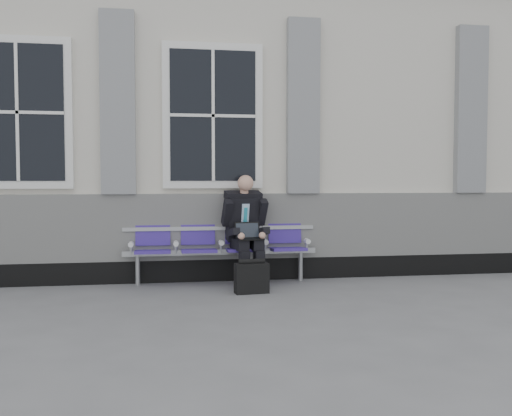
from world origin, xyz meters
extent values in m
plane|color=slate|center=(0.00, 0.00, 0.00)|extent=(70.00, 70.00, 0.00)
cube|color=beige|center=(0.00, 3.50, 2.10)|extent=(14.00, 4.00, 4.20)
cube|color=gray|center=(0.00, 3.50, 4.32)|extent=(14.40, 4.40, 0.24)
cube|color=black|center=(0.00, 1.47, 0.15)|extent=(14.00, 0.10, 0.30)
cube|color=silver|center=(0.00, 1.46, 0.75)|extent=(14.00, 0.08, 0.90)
cube|color=gray|center=(-0.90, 1.44, 2.40)|extent=(0.45, 0.14, 2.40)
cube|color=gray|center=(1.60, 1.44, 2.40)|extent=(0.45, 0.14, 2.40)
cube|color=gray|center=(4.10, 1.44, 2.40)|extent=(0.45, 0.14, 2.40)
cube|color=white|center=(-2.15, 1.46, 2.25)|extent=(1.35, 0.10, 1.95)
cube|color=black|center=(-2.15, 1.41, 2.25)|extent=(1.15, 0.02, 1.75)
cube|color=white|center=(0.35, 1.46, 2.25)|extent=(1.35, 0.10, 1.95)
cube|color=black|center=(0.35, 1.41, 2.25)|extent=(1.15, 0.02, 1.75)
cube|color=#9EA0A3|center=(0.44, 1.30, 0.42)|extent=(2.60, 0.07, 0.07)
cube|color=#9EA0A3|center=(0.44, 1.42, 0.73)|extent=(2.60, 0.05, 0.05)
cylinder|color=#9EA0A3|center=(-0.66, 1.30, 0.20)|extent=(0.06, 0.06, 0.39)
cylinder|color=#9EA0A3|center=(1.54, 1.30, 0.20)|extent=(0.06, 0.06, 0.39)
cube|color=#38208F|center=(-0.46, 1.22, 0.45)|extent=(0.46, 0.42, 0.07)
cube|color=#38208F|center=(-0.46, 1.43, 0.71)|extent=(0.46, 0.10, 0.40)
cube|color=#38208F|center=(0.14, 1.22, 0.45)|extent=(0.46, 0.42, 0.07)
cube|color=#38208F|center=(0.14, 1.43, 0.71)|extent=(0.46, 0.10, 0.40)
cube|color=#38208F|center=(0.74, 1.22, 0.45)|extent=(0.46, 0.42, 0.07)
cube|color=#38208F|center=(0.74, 1.43, 0.71)|extent=(0.46, 0.10, 0.40)
cube|color=#38208F|center=(1.34, 1.22, 0.45)|extent=(0.46, 0.42, 0.07)
cube|color=#38208F|center=(1.34, 1.43, 0.71)|extent=(0.46, 0.10, 0.40)
cylinder|color=white|center=(-0.74, 1.25, 0.55)|extent=(0.07, 0.12, 0.07)
cylinder|color=white|center=(-0.16, 1.25, 0.55)|extent=(0.07, 0.12, 0.07)
cylinder|color=white|center=(0.44, 1.25, 0.55)|extent=(0.07, 0.12, 0.07)
cylinder|color=white|center=(1.04, 1.25, 0.55)|extent=(0.07, 0.12, 0.07)
cylinder|color=white|center=(1.62, 1.25, 0.55)|extent=(0.07, 0.12, 0.07)
cube|color=black|center=(0.71, 0.83, 0.05)|extent=(0.15, 0.28, 0.09)
cube|color=black|center=(0.91, 0.86, 0.05)|extent=(0.15, 0.28, 0.09)
cube|color=black|center=(0.70, 0.89, 0.25)|extent=(0.14, 0.15, 0.47)
cube|color=black|center=(0.90, 0.92, 0.25)|extent=(0.14, 0.15, 0.47)
cube|color=black|center=(0.67, 1.11, 0.54)|extent=(0.21, 0.47, 0.14)
cube|color=black|center=(0.86, 1.14, 0.54)|extent=(0.21, 0.47, 0.14)
cube|color=black|center=(0.74, 1.32, 0.87)|extent=(0.47, 0.40, 0.64)
cube|color=#BDD9F9|center=(0.75, 1.20, 0.89)|extent=(0.11, 0.11, 0.36)
cube|color=#28A0BB|center=(0.76, 1.19, 0.87)|extent=(0.06, 0.08, 0.30)
cube|color=black|center=(0.74, 1.29, 1.18)|extent=(0.51, 0.31, 0.14)
cylinder|color=#DDA58A|center=(0.75, 1.24, 1.25)|extent=(0.11, 0.11, 0.10)
sphere|color=#DDA58A|center=(0.76, 1.18, 1.35)|extent=(0.21, 0.21, 0.21)
cube|color=black|center=(0.51, 1.18, 0.95)|extent=(0.14, 0.30, 0.37)
cube|color=black|center=(0.99, 1.26, 0.95)|extent=(0.14, 0.30, 0.37)
cube|color=black|center=(0.58, 1.01, 0.71)|extent=(0.14, 0.32, 0.14)
cube|color=black|center=(0.98, 1.07, 0.71)|extent=(0.14, 0.32, 0.14)
sphere|color=#DDA58A|center=(0.66, 0.88, 0.67)|extent=(0.09, 0.09, 0.09)
sphere|color=#DDA58A|center=(0.94, 0.92, 0.67)|extent=(0.09, 0.09, 0.09)
cube|color=black|center=(0.79, 0.98, 0.62)|extent=(0.36, 0.28, 0.02)
cube|color=black|center=(0.77, 1.10, 0.73)|extent=(0.34, 0.14, 0.21)
cube|color=black|center=(0.77, 1.09, 0.73)|extent=(0.31, 0.11, 0.18)
cube|color=black|center=(0.74, 0.55, 0.18)|extent=(0.43, 0.22, 0.37)
cylinder|color=black|center=(0.74, 0.55, 0.39)|extent=(0.33, 0.10, 0.07)
camera|label=1|loc=(-0.30, -6.29, 1.41)|focal=40.00mm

